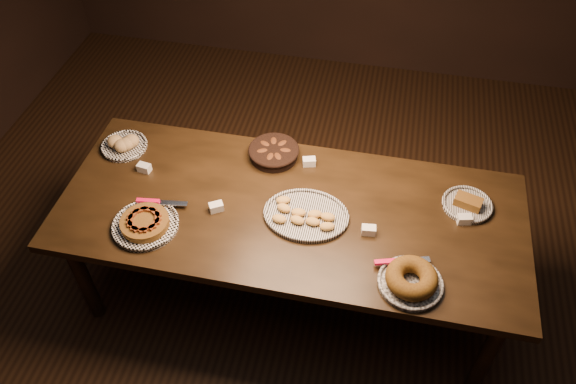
% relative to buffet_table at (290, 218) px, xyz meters
% --- Properties ---
extents(ground, '(5.00, 5.00, 0.00)m').
position_rel_buffet_table_xyz_m(ground, '(0.00, 0.00, -0.68)').
color(ground, black).
rests_on(ground, ground).
extents(buffet_table, '(2.40, 1.00, 0.75)m').
position_rel_buffet_table_xyz_m(buffet_table, '(0.00, 0.00, 0.00)').
color(buffet_table, black).
rests_on(buffet_table, ground).
extents(apple_tart_plate, '(0.33, 0.35, 0.06)m').
position_rel_buffet_table_xyz_m(apple_tart_plate, '(-0.68, -0.26, 0.10)').
color(apple_tart_plate, white).
rests_on(apple_tart_plate, buffet_table).
extents(madeleine_platter, '(0.43, 0.35, 0.05)m').
position_rel_buffet_table_xyz_m(madeleine_platter, '(0.09, -0.04, 0.09)').
color(madeleine_platter, black).
rests_on(madeleine_platter, buffet_table).
extents(bundt_cake_plate, '(0.33, 0.31, 0.09)m').
position_rel_buffet_table_xyz_m(bundt_cake_plate, '(0.63, -0.34, 0.11)').
color(bundt_cake_plate, black).
rests_on(bundt_cake_plate, buffet_table).
extents(croissant_basket, '(0.30, 0.30, 0.07)m').
position_rel_buffet_table_xyz_m(croissant_basket, '(-0.17, 0.36, 0.11)').
color(croissant_basket, black).
rests_on(croissant_basket, buffet_table).
extents(bread_roll_plate, '(0.26, 0.26, 0.08)m').
position_rel_buffet_table_xyz_m(bread_roll_plate, '(-1.02, 0.26, 0.11)').
color(bread_roll_plate, white).
rests_on(bread_roll_plate, buffet_table).
extents(loaf_plate, '(0.26, 0.26, 0.06)m').
position_rel_buffet_table_xyz_m(loaf_plate, '(0.89, 0.20, 0.09)').
color(loaf_plate, black).
rests_on(loaf_plate, buffet_table).
extents(tent_cards, '(1.79, 0.50, 0.04)m').
position_rel_buffet_table_xyz_m(tent_cards, '(0.02, 0.08, 0.10)').
color(tent_cards, white).
rests_on(tent_cards, buffet_table).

